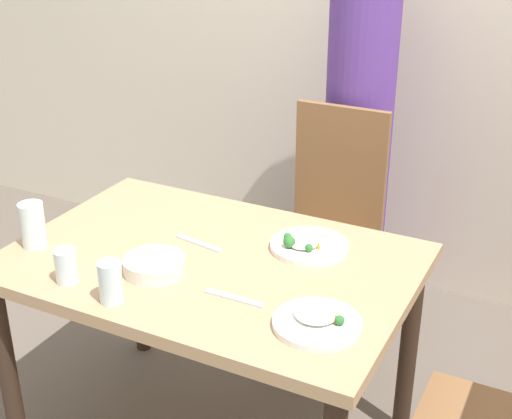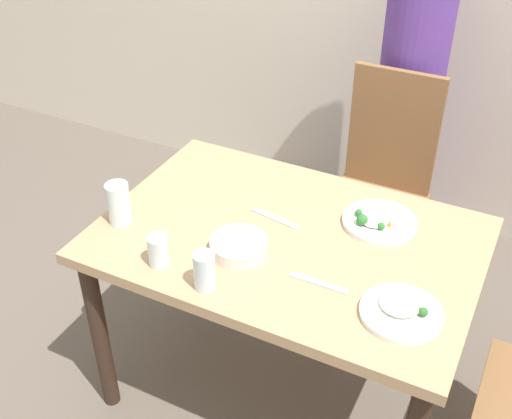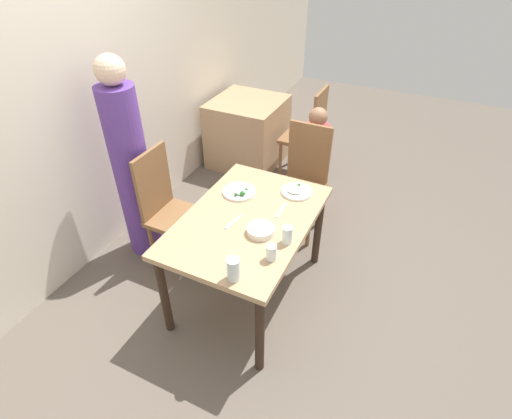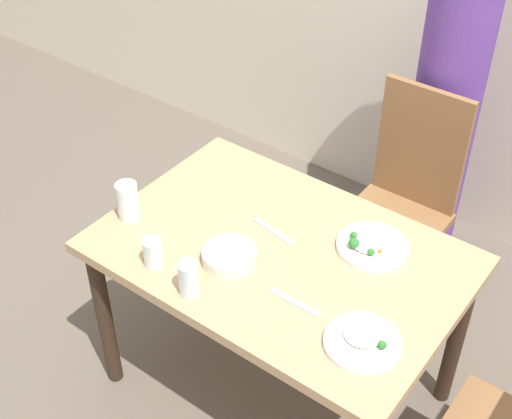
{
  "view_description": "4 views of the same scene",
  "coord_description": "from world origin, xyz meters",
  "px_view_note": "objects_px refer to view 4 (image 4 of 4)",
  "views": [
    {
      "loc": [
        0.99,
        -1.65,
        1.79
      ],
      "look_at": [
        0.11,
        0.1,
        0.89
      ],
      "focal_mm": 50.0,
      "sensor_mm": 36.0,
      "label": 1
    },
    {
      "loc": [
        0.65,
        -1.53,
        2.01
      ],
      "look_at": [
        -0.14,
        0.04,
        0.78
      ],
      "focal_mm": 45.0,
      "sensor_mm": 36.0,
      "label": 2
    },
    {
      "loc": [
        -1.91,
        -0.98,
        2.42
      ],
      "look_at": [
        0.05,
        -0.04,
        0.79
      ],
      "focal_mm": 28.0,
      "sensor_mm": 36.0,
      "label": 3
    },
    {
      "loc": [
        1.01,
        -1.49,
        2.37
      ],
      "look_at": [
        -0.12,
        0.03,
        0.84
      ],
      "focal_mm": 50.0,
      "sensor_mm": 36.0,
      "label": 4
    }
  ],
  "objects_px": {
    "person_adult": "(445,113)",
    "plate_rice_adult": "(371,246)",
    "bowl_curry": "(229,256)",
    "chair_adult_spot": "(403,199)",
    "glass_water_tall": "(189,279)"
  },
  "relations": [
    {
      "from": "glass_water_tall",
      "to": "person_adult",
      "type": "bearing_deg",
      "value": 81.54
    },
    {
      "from": "chair_adult_spot",
      "to": "person_adult",
      "type": "relative_size",
      "value": 0.6
    },
    {
      "from": "person_adult",
      "to": "bowl_curry",
      "type": "distance_m",
      "value": 1.23
    },
    {
      "from": "person_adult",
      "to": "bowl_curry",
      "type": "height_order",
      "value": "person_adult"
    },
    {
      "from": "bowl_curry",
      "to": "person_adult",
      "type": "bearing_deg",
      "value": 80.78
    },
    {
      "from": "chair_adult_spot",
      "to": "plate_rice_adult",
      "type": "xyz_separation_m",
      "value": [
        0.15,
        -0.57,
        0.22
      ]
    },
    {
      "from": "chair_adult_spot",
      "to": "glass_water_tall",
      "type": "distance_m",
      "value": 1.15
    },
    {
      "from": "person_adult",
      "to": "plate_rice_adult",
      "type": "xyz_separation_m",
      "value": [
        0.15,
        -0.88,
        -0.04
      ]
    },
    {
      "from": "chair_adult_spot",
      "to": "plate_rice_adult",
      "type": "height_order",
      "value": "chair_adult_spot"
    },
    {
      "from": "glass_water_tall",
      "to": "bowl_curry",
      "type": "bearing_deg",
      "value": 86.47
    },
    {
      "from": "person_adult",
      "to": "glass_water_tall",
      "type": "xyz_separation_m",
      "value": [
        -0.21,
        -1.4,
        0.0
      ]
    },
    {
      "from": "bowl_curry",
      "to": "glass_water_tall",
      "type": "bearing_deg",
      "value": -93.53
    },
    {
      "from": "chair_adult_spot",
      "to": "bowl_curry",
      "type": "xyz_separation_m",
      "value": [
        -0.2,
        -0.91,
        0.24
      ]
    },
    {
      "from": "person_adult",
      "to": "plate_rice_adult",
      "type": "height_order",
      "value": "person_adult"
    },
    {
      "from": "person_adult",
      "to": "glass_water_tall",
      "type": "relative_size",
      "value": 13.81
    }
  ]
}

